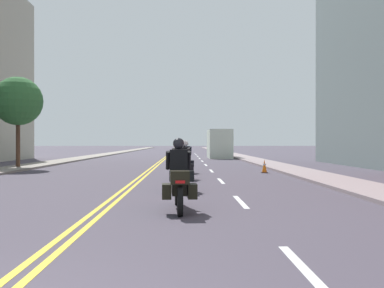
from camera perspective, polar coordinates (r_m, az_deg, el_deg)
ground_plane at (r=51.18m, az=-3.17°, el=-1.52°), size 264.00×264.00×0.00m
sidewalk_left at (r=52.06m, az=-11.80°, el=-1.42°), size 2.09×144.00×0.12m
sidewalk_right at (r=51.48m, az=5.55°, el=-1.44°), size 2.09×144.00×0.12m
centreline_yellow_inner at (r=51.18m, az=-3.31°, el=-1.51°), size 0.12×132.00×0.01m
centreline_yellow_outer at (r=51.17m, az=-3.04°, el=-1.51°), size 0.12×132.00×0.01m
lane_dashes_white at (r=32.19m, az=1.59°, el=-2.54°), size 0.14×56.40×0.01m
motorcycle_0 at (r=9.70m, az=-1.79°, el=-5.04°), size 0.78×2.27×1.66m
motorcycle_1 at (r=13.68m, az=-1.48°, el=-3.44°), size 0.78×2.17×1.67m
motorcycle_2 at (r=18.18m, az=-1.10°, el=-2.62°), size 0.78×2.27×1.65m
motorcycle_3 at (r=21.77m, az=-0.80°, el=-2.15°), size 0.77×2.19×1.64m
motorcycle_4 at (r=26.23m, az=-1.67°, el=-1.79°), size 0.77×2.11×1.57m
traffic_cone_0 at (r=22.05m, az=9.66°, el=-2.94°), size 0.32×0.32×0.69m
street_tree_0 at (r=27.28m, az=-22.26°, el=5.30°), size 2.87×2.87×5.43m
parked_truck at (r=42.62m, az=3.62°, el=-0.15°), size 2.20×6.50×2.80m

